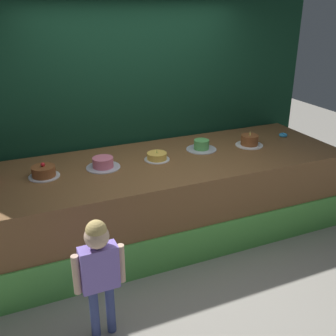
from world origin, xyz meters
name	(u,v)px	position (x,y,z in m)	size (l,w,h in m)	color
ground_plane	(184,265)	(0.00, 0.00, 0.00)	(12.00, 12.00, 0.00)	gray
stage_platform	(159,199)	(0.00, 0.67, 0.45)	(4.18, 1.36, 0.90)	brown
curtain_backdrop	(134,96)	(0.00, 1.44, 1.45)	(4.68, 0.08, 2.90)	#113823
child_figure	(99,264)	(-0.99, -0.55, 0.68)	(0.40, 0.19, 1.05)	#3F4C8C
donut	(283,135)	(1.78, 0.83, 0.92)	(0.11, 0.11, 0.04)	#3399D8
cake_far_left	(44,172)	(-1.18, 0.74, 0.95)	(0.30, 0.30, 0.15)	silver
cake_left	(103,163)	(-0.59, 0.74, 0.95)	(0.35, 0.35, 0.11)	silver
cake_center	(157,157)	(0.00, 0.72, 0.94)	(0.28, 0.28, 0.13)	silver
cake_right	(201,146)	(0.59, 0.81, 0.95)	(0.35, 0.35, 0.12)	silver
cake_far_right	(249,141)	(1.18, 0.71, 0.96)	(0.33, 0.33, 0.18)	white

